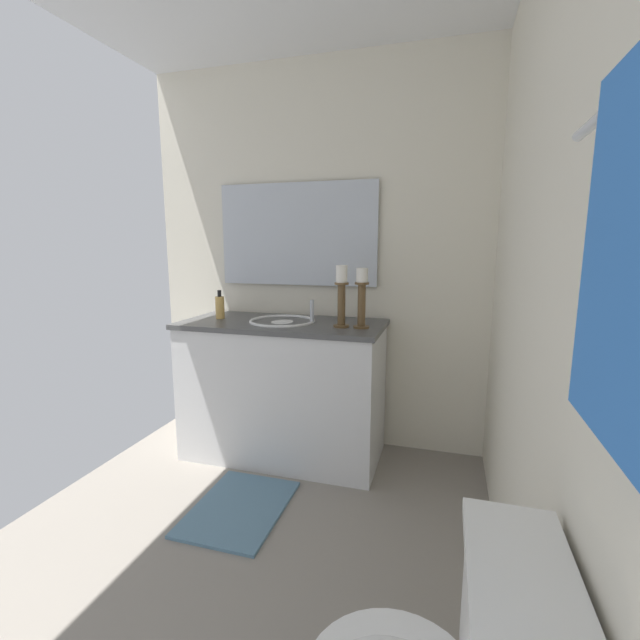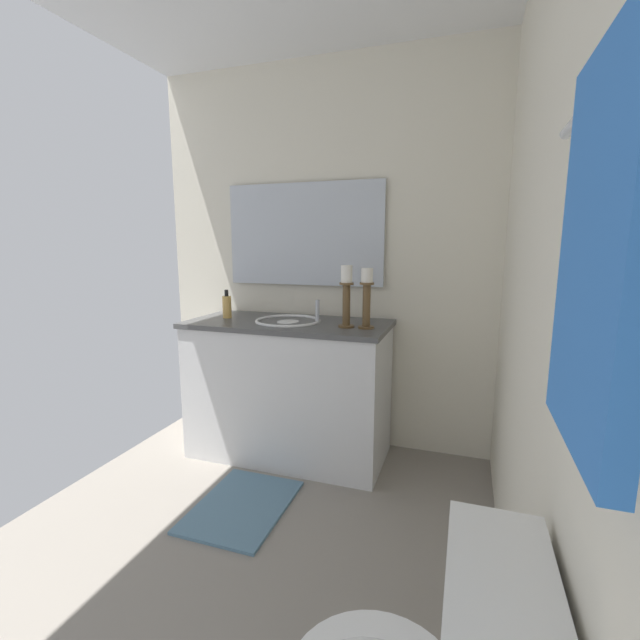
{
  "view_description": "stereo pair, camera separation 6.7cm",
  "coord_description": "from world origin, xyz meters",
  "px_view_note": "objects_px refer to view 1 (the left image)",
  "views": [
    {
      "loc": [
        1.33,
        0.84,
        1.32
      ],
      "look_at": [
        -0.31,
        0.35,
        1.02
      ],
      "focal_mm": 24.28,
      "sensor_mm": 36.0,
      "label": 1
    },
    {
      "loc": [
        1.31,
        0.9,
        1.32
      ],
      "look_at": [
        -0.31,
        0.35,
        1.02
      ],
      "focal_mm": 24.28,
      "sensor_mm": 36.0,
      "label": 2
    }
  ],
  "objects_px": {
    "sink_basin": "(282,328)",
    "vanity_cabinet": "(283,389)",
    "candle_holder_short": "(341,294)",
    "mirror": "(297,235)",
    "candle_holder_tall": "(362,296)",
    "towel_near_vanity": "(634,252)",
    "bath_mat": "(239,508)",
    "soap_bottle": "(220,307)"
  },
  "relations": [
    {
      "from": "soap_bottle",
      "to": "bath_mat",
      "type": "xyz_separation_m",
      "value": [
        0.62,
        0.42,
        -0.92
      ]
    },
    {
      "from": "sink_basin",
      "to": "candle_holder_short",
      "type": "bearing_deg",
      "value": 80.65
    },
    {
      "from": "towel_near_vanity",
      "to": "soap_bottle",
      "type": "bearing_deg",
      "value": -139.13
    },
    {
      "from": "bath_mat",
      "to": "sink_basin",
      "type": "bearing_deg",
      "value": 179.91
    },
    {
      "from": "mirror",
      "to": "bath_mat",
      "type": "distance_m",
      "value": 1.64
    },
    {
      "from": "vanity_cabinet",
      "to": "soap_bottle",
      "type": "height_order",
      "value": "soap_bottle"
    },
    {
      "from": "sink_basin",
      "to": "vanity_cabinet",
      "type": "bearing_deg",
      "value": -90.0
    },
    {
      "from": "soap_bottle",
      "to": "towel_near_vanity",
      "type": "xyz_separation_m",
      "value": [
        1.82,
        1.58,
        0.38
      ]
    },
    {
      "from": "soap_bottle",
      "to": "bath_mat",
      "type": "relative_size",
      "value": 0.3
    },
    {
      "from": "vanity_cabinet",
      "to": "towel_near_vanity",
      "type": "xyz_separation_m",
      "value": [
        1.82,
        1.16,
        0.88
      ]
    },
    {
      "from": "sink_basin",
      "to": "candle_holder_tall",
      "type": "xyz_separation_m",
      "value": [
        0.06,
        0.5,
        0.22
      ]
    },
    {
      "from": "vanity_cabinet",
      "to": "candle_holder_short",
      "type": "bearing_deg",
      "value": 80.68
    },
    {
      "from": "mirror",
      "to": "soap_bottle",
      "type": "height_order",
      "value": "mirror"
    },
    {
      "from": "candle_holder_short",
      "to": "soap_bottle",
      "type": "relative_size",
      "value": 1.94
    },
    {
      "from": "mirror",
      "to": "bath_mat",
      "type": "relative_size",
      "value": 1.76
    },
    {
      "from": "candle_holder_tall",
      "to": "towel_near_vanity",
      "type": "relative_size",
      "value": 0.73
    },
    {
      "from": "soap_bottle",
      "to": "mirror",
      "type": "bearing_deg",
      "value": 123.94
    },
    {
      "from": "mirror",
      "to": "candle_holder_short",
      "type": "distance_m",
      "value": 0.62
    },
    {
      "from": "soap_bottle",
      "to": "towel_near_vanity",
      "type": "relative_size",
      "value": 0.39
    },
    {
      "from": "sink_basin",
      "to": "towel_near_vanity",
      "type": "distance_m",
      "value": 2.21
    },
    {
      "from": "vanity_cabinet",
      "to": "bath_mat",
      "type": "xyz_separation_m",
      "value": [
        0.62,
        0.0,
        -0.42
      ]
    },
    {
      "from": "candle_holder_short",
      "to": "towel_near_vanity",
      "type": "distance_m",
      "value": 1.94
    },
    {
      "from": "mirror",
      "to": "candle_holder_short",
      "type": "bearing_deg",
      "value": 48.22
    },
    {
      "from": "candle_holder_tall",
      "to": "towel_near_vanity",
      "type": "xyz_separation_m",
      "value": [
        1.77,
        0.66,
        0.28
      ]
    },
    {
      "from": "candle_holder_short",
      "to": "vanity_cabinet",
      "type": "bearing_deg",
      "value": -99.32
    },
    {
      "from": "sink_basin",
      "to": "bath_mat",
      "type": "distance_m",
      "value": 1.02
    },
    {
      "from": "towel_near_vanity",
      "to": "candle_holder_short",
      "type": "bearing_deg",
      "value": -156.28
    },
    {
      "from": "bath_mat",
      "to": "candle_holder_short",
      "type": "bearing_deg",
      "value": 145.66
    },
    {
      "from": "sink_basin",
      "to": "mirror",
      "type": "relative_size",
      "value": 0.38
    },
    {
      "from": "sink_basin",
      "to": "bath_mat",
      "type": "height_order",
      "value": "sink_basin"
    },
    {
      "from": "sink_basin",
      "to": "candle_holder_tall",
      "type": "height_order",
      "value": "candle_holder_tall"
    },
    {
      "from": "sink_basin",
      "to": "candle_holder_short",
      "type": "relative_size",
      "value": 1.15
    },
    {
      "from": "candle_holder_tall",
      "to": "bath_mat",
      "type": "height_order",
      "value": "candle_holder_tall"
    },
    {
      "from": "towel_near_vanity",
      "to": "mirror",
      "type": "bearing_deg",
      "value": -151.18
    },
    {
      "from": "sink_basin",
      "to": "candle_holder_short",
      "type": "xyz_separation_m",
      "value": [
        0.06,
        0.38,
        0.23
      ]
    },
    {
      "from": "vanity_cabinet",
      "to": "candle_holder_short",
      "type": "height_order",
      "value": "candle_holder_short"
    },
    {
      "from": "soap_bottle",
      "to": "towel_near_vanity",
      "type": "bearing_deg",
      "value": 40.87
    },
    {
      "from": "vanity_cabinet",
      "to": "sink_basin",
      "type": "xyz_separation_m",
      "value": [
        0.0,
        0.0,
        0.39
      ]
    },
    {
      "from": "candle_holder_tall",
      "to": "towel_near_vanity",
      "type": "height_order",
      "value": "towel_near_vanity"
    },
    {
      "from": "candle_holder_tall",
      "to": "candle_holder_short",
      "type": "relative_size",
      "value": 0.96
    },
    {
      "from": "candle_holder_short",
      "to": "bath_mat",
      "type": "relative_size",
      "value": 0.58
    },
    {
      "from": "candle_holder_short",
      "to": "mirror",
      "type": "bearing_deg",
      "value": -131.78
    }
  ]
}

